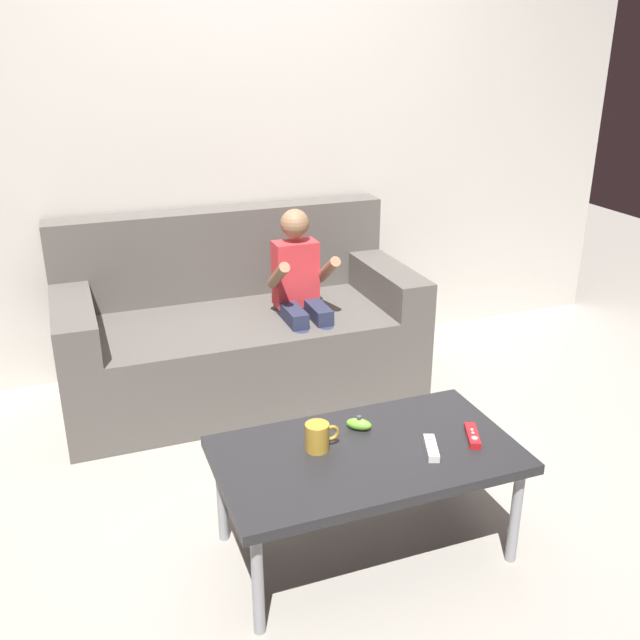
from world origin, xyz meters
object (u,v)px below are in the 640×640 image
Objects in this scene: game_remote_white_near_edge at (431,448)px; coffee_mug at (318,437)px; couch at (238,332)px; game_remote_red_far_corner at (472,436)px; coffee_table at (367,459)px; person_seated_on_couch at (301,293)px; nunchuk_lime at (359,424)px.

game_remote_white_near_edge is 1.22× the size of coffee_mug.
couch reaches higher than coffee_mug.
game_remote_red_far_corner is 1.21× the size of coffee_mug.
couch is at bearing 101.13° from game_remote_white_near_edge.
game_remote_red_far_corner is at bearing -9.52° from coffee_table.
coffee_table is at bearing -86.33° from couch.
person_seated_on_couch is 6.42× the size of game_remote_red_far_corner.
coffee_table is at bearing 170.48° from game_remote_red_far_corner.
coffee_table is 0.15m from nunchuk_lime.
coffee_mug is at bearing 166.35° from game_remote_red_far_corner.
coffee_mug is at bearing 157.55° from game_remote_white_near_edge.
couch is 11.93× the size of game_remote_red_far_corner.
person_seated_on_couch reaches higher than game_remote_white_near_edge.
nunchuk_lime is (-0.16, -1.05, -0.11)m from person_seated_on_couch.
game_remote_red_far_corner is at bearing -13.65° from coffee_mug.
person_seated_on_couch reaches higher than couch.
nunchuk_lime is 0.19m from coffee_mug.
coffee_table is (-0.19, -1.19, -0.17)m from person_seated_on_couch.
game_remote_white_near_edge and game_remote_red_far_corner have the same top height.
person_seated_on_couch is at bearing -32.84° from couch.
game_remote_white_near_edge is at bearing -21.92° from coffee_table.
game_remote_red_far_corner is (0.36, -0.06, 0.05)m from coffee_table.
game_remote_white_near_edge is at bearing -173.92° from game_remote_red_far_corner.
nunchuk_lime is (0.03, 0.13, 0.06)m from coffee_table.
couch is 0.40m from person_seated_on_couch.
nunchuk_lime is 0.39m from game_remote_red_far_corner.
game_remote_red_far_corner is 0.53m from coffee_mug.
couch is 17.39× the size of nunchuk_lime.
game_remote_white_near_edge is 0.37m from coffee_mug.
game_remote_red_far_corner is at bearing -81.90° from person_seated_on_couch.
couch is at bearing 93.67° from coffee_table.
game_remote_white_near_edge is at bearing -78.87° from couch.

